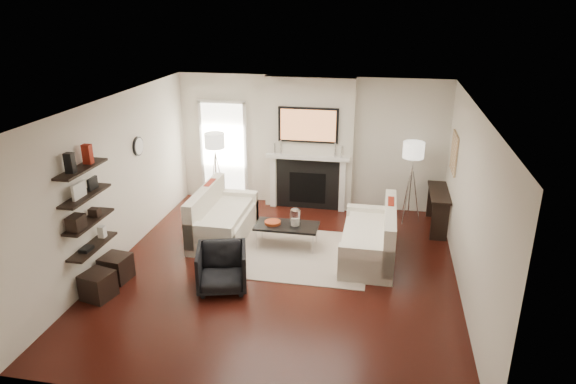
% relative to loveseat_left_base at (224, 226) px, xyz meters
% --- Properties ---
extents(room_envelope, '(6.00, 6.00, 6.00)m').
position_rel_loveseat_left_base_xyz_m(room_envelope, '(1.29, -1.09, 1.14)').
color(room_envelope, '#34100B').
rests_on(room_envelope, ground).
extents(chimney_breast, '(1.80, 0.25, 2.70)m').
position_rel_loveseat_left_base_xyz_m(chimney_breast, '(1.29, 1.79, 1.14)').
color(chimney_breast, silver).
rests_on(chimney_breast, floor).
extents(fireplace_surround, '(1.30, 0.02, 1.04)m').
position_rel_loveseat_left_base_xyz_m(fireplace_surround, '(1.29, 1.65, 0.31)').
color(fireplace_surround, black).
rests_on(fireplace_surround, floor).
extents(firebox, '(0.75, 0.02, 0.65)m').
position_rel_loveseat_left_base_xyz_m(firebox, '(1.29, 1.65, 0.24)').
color(firebox, black).
rests_on(firebox, floor).
extents(mantel_pilaster_l, '(0.12, 0.08, 1.10)m').
position_rel_loveseat_left_base_xyz_m(mantel_pilaster_l, '(0.57, 1.62, 0.34)').
color(mantel_pilaster_l, white).
rests_on(mantel_pilaster_l, floor).
extents(mantel_pilaster_r, '(0.12, 0.08, 1.10)m').
position_rel_loveseat_left_base_xyz_m(mantel_pilaster_r, '(2.01, 1.62, 0.34)').
color(mantel_pilaster_r, white).
rests_on(mantel_pilaster_r, floor).
extents(mantel_shelf, '(1.70, 0.18, 0.07)m').
position_rel_loveseat_left_base_xyz_m(mantel_shelf, '(1.29, 1.60, 0.91)').
color(mantel_shelf, white).
rests_on(mantel_shelf, chimney_breast).
extents(tv_body, '(1.20, 0.06, 0.70)m').
position_rel_loveseat_left_base_xyz_m(tv_body, '(1.29, 1.63, 1.57)').
color(tv_body, black).
rests_on(tv_body, chimney_breast).
extents(tv_screen, '(1.10, 0.00, 0.62)m').
position_rel_loveseat_left_base_xyz_m(tv_screen, '(1.29, 1.60, 1.57)').
color(tv_screen, '#BF723F').
rests_on(tv_screen, tv_body).
extents(candlestick_l_tall, '(0.04, 0.04, 0.30)m').
position_rel_loveseat_left_base_xyz_m(candlestick_l_tall, '(0.74, 1.61, 1.09)').
color(candlestick_l_tall, silver).
rests_on(candlestick_l_tall, mantel_shelf).
extents(candlestick_l_short, '(0.04, 0.04, 0.24)m').
position_rel_loveseat_left_base_xyz_m(candlestick_l_short, '(0.61, 1.61, 1.06)').
color(candlestick_l_short, silver).
rests_on(candlestick_l_short, mantel_shelf).
extents(candlestick_r_tall, '(0.04, 0.04, 0.30)m').
position_rel_loveseat_left_base_xyz_m(candlestick_r_tall, '(1.84, 1.61, 1.09)').
color(candlestick_r_tall, silver).
rests_on(candlestick_r_tall, mantel_shelf).
extents(candlestick_r_short, '(0.04, 0.04, 0.24)m').
position_rel_loveseat_left_base_xyz_m(candlestick_r_short, '(1.97, 1.61, 1.06)').
color(candlestick_r_short, silver).
rests_on(candlestick_r_short, mantel_shelf).
extents(hallway_panel, '(0.90, 0.02, 2.10)m').
position_rel_loveseat_left_base_xyz_m(hallway_panel, '(-0.56, 1.89, 0.84)').
color(hallway_panel, white).
rests_on(hallway_panel, floor).
extents(door_trim_l, '(0.06, 0.06, 2.16)m').
position_rel_loveseat_left_base_xyz_m(door_trim_l, '(-1.04, 1.87, 0.84)').
color(door_trim_l, white).
rests_on(door_trim_l, floor).
extents(door_trim_r, '(0.06, 0.06, 2.16)m').
position_rel_loveseat_left_base_xyz_m(door_trim_r, '(-0.08, 1.87, 0.84)').
color(door_trim_r, white).
rests_on(door_trim_r, floor).
extents(door_trim_top, '(1.02, 0.06, 0.06)m').
position_rel_loveseat_left_base_xyz_m(door_trim_top, '(-0.56, 1.87, 1.92)').
color(door_trim_top, white).
rests_on(door_trim_top, wall_back).
extents(rug, '(2.60, 2.00, 0.01)m').
position_rel_loveseat_left_base_xyz_m(rug, '(1.34, -0.43, -0.20)').
color(rug, '#B4A394').
rests_on(rug, floor).
extents(loveseat_left_base, '(0.85, 1.80, 0.42)m').
position_rel_loveseat_left_base_xyz_m(loveseat_left_base, '(0.00, 0.00, 0.00)').
color(loveseat_left_base, silver).
rests_on(loveseat_left_base, floor).
extents(loveseat_left_back, '(0.18, 1.80, 0.80)m').
position_rel_loveseat_left_base_xyz_m(loveseat_left_back, '(-0.33, 0.00, 0.32)').
color(loveseat_left_back, silver).
rests_on(loveseat_left_back, floor).
extents(loveseat_left_arm_n, '(0.85, 0.18, 0.60)m').
position_rel_loveseat_left_base_xyz_m(loveseat_left_arm_n, '(0.00, -0.81, 0.09)').
color(loveseat_left_arm_n, silver).
rests_on(loveseat_left_arm_n, floor).
extents(loveseat_left_arm_s, '(0.85, 0.18, 0.60)m').
position_rel_loveseat_left_base_xyz_m(loveseat_left_arm_s, '(0.00, 0.81, 0.09)').
color(loveseat_left_arm_s, silver).
rests_on(loveseat_left_arm_s, floor).
extents(loveseat_left_cushion, '(0.63, 1.44, 0.10)m').
position_rel_loveseat_left_base_xyz_m(loveseat_left_cushion, '(0.05, 0.00, 0.26)').
color(loveseat_left_cushion, silver).
rests_on(loveseat_left_cushion, loveseat_left_base).
extents(pillow_left_orange, '(0.10, 0.42, 0.42)m').
position_rel_loveseat_left_base_xyz_m(pillow_left_orange, '(-0.33, 0.30, 0.52)').
color(pillow_left_orange, maroon).
rests_on(pillow_left_orange, loveseat_left_cushion).
extents(pillow_left_charcoal, '(0.10, 0.40, 0.40)m').
position_rel_loveseat_left_base_xyz_m(pillow_left_charcoal, '(-0.33, -0.30, 0.51)').
color(pillow_left_charcoal, black).
rests_on(pillow_left_charcoal, loveseat_left_cushion).
extents(loveseat_right_base, '(0.85, 1.80, 0.42)m').
position_rel_loveseat_left_base_xyz_m(loveseat_right_base, '(2.63, -0.33, 0.00)').
color(loveseat_right_base, silver).
rests_on(loveseat_right_base, floor).
extents(loveseat_right_back, '(0.18, 1.80, 0.80)m').
position_rel_loveseat_left_base_xyz_m(loveseat_right_back, '(2.96, -0.33, 0.32)').
color(loveseat_right_back, silver).
rests_on(loveseat_right_back, floor).
extents(loveseat_right_arm_n, '(0.85, 0.18, 0.60)m').
position_rel_loveseat_left_base_xyz_m(loveseat_right_arm_n, '(2.63, -1.14, 0.09)').
color(loveseat_right_arm_n, silver).
rests_on(loveseat_right_arm_n, floor).
extents(loveseat_right_arm_s, '(0.85, 0.18, 0.60)m').
position_rel_loveseat_left_base_xyz_m(loveseat_right_arm_s, '(2.63, 0.48, 0.09)').
color(loveseat_right_arm_s, silver).
rests_on(loveseat_right_arm_s, floor).
extents(loveseat_right_cushion, '(0.63, 1.44, 0.10)m').
position_rel_loveseat_left_base_xyz_m(loveseat_right_cushion, '(2.58, -0.33, 0.26)').
color(loveseat_right_cushion, silver).
rests_on(loveseat_right_cushion, loveseat_right_base).
extents(pillow_right_orange, '(0.10, 0.42, 0.42)m').
position_rel_loveseat_left_base_xyz_m(pillow_right_orange, '(2.96, -0.03, 0.52)').
color(pillow_right_orange, maroon).
rests_on(pillow_right_orange, loveseat_right_cushion).
extents(pillow_right_charcoal, '(0.10, 0.40, 0.40)m').
position_rel_loveseat_left_base_xyz_m(pillow_right_charcoal, '(2.96, -0.63, 0.51)').
color(pillow_right_charcoal, black).
rests_on(pillow_right_charcoal, loveseat_right_cushion).
extents(coffee_table, '(1.10, 0.55, 0.04)m').
position_rel_loveseat_left_base_xyz_m(coffee_table, '(1.21, -0.19, 0.19)').
color(coffee_table, black).
rests_on(coffee_table, floor).
extents(coffee_leg_nw, '(0.02, 0.02, 0.38)m').
position_rel_loveseat_left_base_xyz_m(coffee_leg_nw, '(0.71, -0.41, -0.02)').
color(coffee_leg_nw, silver).
rests_on(coffee_leg_nw, floor).
extents(coffee_leg_ne, '(0.02, 0.02, 0.38)m').
position_rel_loveseat_left_base_xyz_m(coffee_leg_ne, '(1.71, -0.41, -0.02)').
color(coffee_leg_ne, silver).
rests_on(coffee_leg_ne, floor).
extents(coffee_leg_sw, '(0.02, 0.02, 0.38)m').
position_rel_loveseat_left_base_xyz_m(coffee_leg_sw, '(0.71, 0.03, -0.02)').
color(coffee_leg_sw, silver).
rests_on(coffee_leg_sw, floor).
extents(coffee_leg_se, '(0.02, 0.02, 0.38)m').
position_rel_loveseat_left_base_xyz_m(coffee_leg_se, '(1.71, 0.03, -0.02)').
color(coffee_leg_se, silver).
rests_on(coffee_leg_se, floor).
extents(hurricane_glass, '(0.18, 0.18, 0.32)m').
position_rel_loveseat_left_base_xyz_m(hurricane_glass, '(1.36, -0.19, 0.35)').
color(hurricane_glass, white).
rests_on(hurricane_glass, coffee_table).
extents(hurricane_candle, '(0.09, 0.09, 0.14)m').
position_rel_loveseat_left_base_xyz_m(hurricane_candle, '(1.36, -0.19, 0.29)').
color(hurricane_candle, white).
rests_on(hurricane_candle, coffee_table).
extents(copper_bowl, '(0.29, 0.29, 0.05)m').
position_rel_loveseat_left_base_xyz_m(copper_bowl, '(0.96, -0.19, 0.24)').
color(copper_bowl, '#D24D23').
rests_on(copper_bowl, coffee_table).
extents(armchair, '(0.88, 0.85, 0.74)m').
position_rel_loveseat_left_base_xyz_m(armchair, '(0.52, -1.73, 0.16)').
color(armchair, black).
rests_on(armchair, floor).
extents(lamp_left_post, '(0.02, 0.02, 1.20)m').
position_rel_loveseat_left_base_xyz_m(lamp_left_post, '(-0.56, 1.32, 0.39)').
color(lamp_left_post, silver).
rests_on(lamp_left_post, floor).
extents(lamp_left_shade, '(0.40, 0.40, 0.30)m').
position_rel_loveseat_left_base_xyz_m(lamp_left_shade, '(-0.56, 1.32, 1.24)').
color(lamp_left_shade, white).
rests_on(lamp_left_shade, lamp_left_post).
extents(lamp_left_leg_a, '(0.25, 0.02, 1.23)m').
position_rel_loveseat_left_base_xyz_m(lamp_left_leg_a, '(-0.45, 1.32, 0.39)').
color(lamp_left_leg_a, silver).
rests_on(lamp_left_leg_a, floor).
extents(lamp_left_leg_b, '(0.14, 0.22, 1.23)m').
position_rel_loveseat_left_base_xyz_m(lamp_left_leg_b, '(-0.62, 1.42, 0.39)').
color(lamp_left_leg_b, silver).
rests_on(lamp_left_leg_b, floor).
extents(lamp_left_leg_c, '(0.14, 0.22, 1.23)m').
position_rel_loveseat_left_base_xyz_m(lamp_left_leg_c, '(-0.62, 1.23, 0.39)').
color(lamp_left_leg_c, silver).
rests_on(lamp_left_leg_c, floor).
extents(lamp_right_post, '(0.02, 0.02, 1.20)m').
position_rel_loveseat_left_base_xyz_m(lamp_right_post, '(3.34, 1.38, 0.39)').
color(lamp_right_post, silver).
rests_on(lamp_right_post, floor).
extents(lamp_right_shade, '(0.40, 0.40, 0.30)m').
position_rel_loveseat_left_base_xyz_m(lamp_right_shade, '(3.34, 1.38, 1.24)').
color(lamp_right_shade, white).
rests_on(lamp_right_shade, lamp_right_post).
extents(lamp_right_leg_a, '(0.25, 0.02, 1.23)m').
position_rel_loveseat_left_base_xyz_m(lamp_right_leg_a, '(3.45, 1.38, 0.39)').
color(lamp_right_leg_a, silver).
rests_on(lamp_right_leg_a, floor).
extents(lamp_right_leg_b, '(0.14, 0.22, 1.23)m').
position_rel_loveseat_left_base_xyz_m(lamp_right_leg_b, '(3.28, 1.48, 0.39)').
color(lamp_right_leg_b, silver).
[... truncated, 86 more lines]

